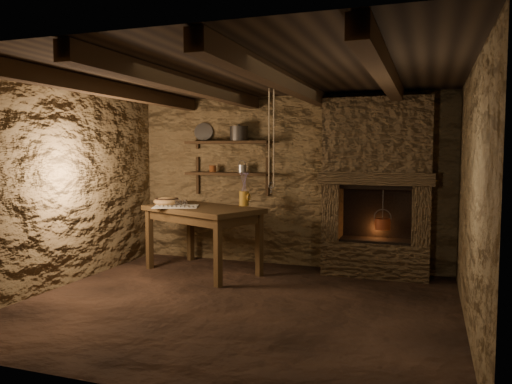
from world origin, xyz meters
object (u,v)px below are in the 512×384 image
(work_table, at_px, (203,237))
(iron_stockpot, at_px, (239,134))
(stoneware_jug, at_px, (244,191))
(red_pot, at_px, (383,223))
(wooden_bowl, at_px, (167,202))

(work_table, relative_size, iron_stockpot, 7.05)
(stoneware_jug, distance_m, red_pot, 1.87)
(stoneware_jug, height_order, wooden_bowl, stoneware_jug)
(wooden_bowl, bearing_deg, iron_stockpot, 34.03)
(work_table, xyz_separation_m, red_pot, (2.29, 0.53, 0.22))
(iron_stockpot, relative_size, red_pot, 0.47)
(wooden_bowl, distance_m, red_pot, 2.92)
(stoneware_jug, height_order, red_pot, stoneware_jug)
(iron_stockpot, bearing_deg, wooden_bowl, -145.97)
(stoneware_jug, distance_m, wooden_bowl, 1.10)
(wooden_bowl, xyz_separation_m, iron_stockpot, (0.85, 0.57, 0.94))
(wooden_bowl, height_order, red_pot, red_pot)
(wooden_bowl, bearing_deg, red_pot, 8.96)
(work_table, xyz_separation_m, iron_stockpot, (0.27, 0.65, 1.39))
(work_table, height_order, stoneware_jug, stoneware_jug)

